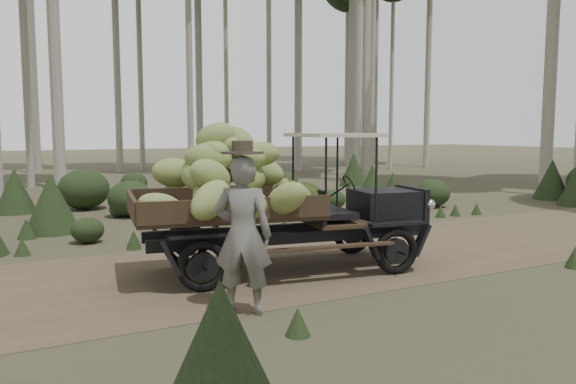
# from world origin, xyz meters

# --- Properties ---
(ground) EXTENTS (120.00, 120.00, 0.00)m
(ground) POSITION_xyz_m (0.00, 0.00, 0.00)
(ground) COLOR #473D2B
(ground) RESTS_ON ground
(dirt_track) EXTENTS (70.00, 4.00, 0.01)m
(dirt_track) POSITION_xyz_m (0.00, 0.00, 0.00)
(dirt_track) COLOR brown
(dirt_track) RESTS_ON ground
(banana_truck) EXTENTS (4.71, 2.44, 2.30)m
(banana_truck) POSITION_xyz_m (-2.22, -0.43, 1.30)
(banana_truck) COLOR black
(banana_truck) RESTS_ON ground
(farmer) EXTENTS (0.80, 0.74, 2.00)m
(farmer) POSITION_xyz_m (-3.15, -1.91, 0.95)
(farmer) COLOR #625E5A
(farmer) RESTS_ON ground
(undergrowth) EXTENTS (23.06, 23.58, 1.38)m
(undergrowth) POSITION_xyz_m (-0.84, 4.69, 0.53)
(undergrowth) COLOR #233319
(undergrowth) RESTS_ON ground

